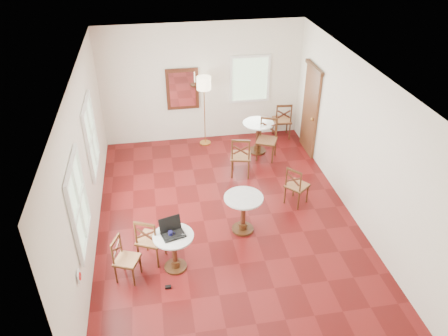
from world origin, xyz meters
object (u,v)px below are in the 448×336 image
object	(u,v)px
chair_mid_a	(241,156)
chair_mid_b	(296,186)
water_glass	(183,236)
navy_mug	(171,234)
cafe_table_near	(174,248)
floor_lamp	(204,88)
laptop	(172,230)
chair_back_b	(267,139)
mouse	(173,239)
cafe_table_mid	(243,210)
chair_near_a	(150,239)
cafe_table_back	(258,134)
power_adapter	(168,287)
chair_back_a	(282,120)
chair_near_b	(126,259)

from	to	relation	value
chair_mid_a	chair_mid_b	size ratio (longest dim) A/B	1.12
chair_mid_a	water_glass	xyz separation A→B (m)	(-1.53, -2.81, 0.27)
navy_mug	cafe_table_near	bearing A→B (deg)	6.67
chair_mid_b	navy_mug	world-z (taller)	chair_mid_b
chair_mid_b	navy_mug	distance (m)	3.03
floor_lamp	laptop	xyz separation A→B (m)	(-1.11, -4.27, -0.73)
cafe_table_near	navy_mug	size ratio (longest dim) A/B	6.26
chair_mid_a	chair_back_b	world-z (taller)	chair_back_b
floor_lamp	water_glass	size ratio (longest dim) A/B	20.67
chair_mid_b	mouse	bearing A→B (deg)	81.31
cafe_table_near	chair_back_b	distance (m)	4.18
cafe_table_mid	chair_near_a	distance (m)	1.82
floor_lamp	mouse	bearing A→B (deg)	-104.00
cafe_table_back	power_adapter	distance (m)	4.86
cafe_table_near	floor_lamp	bearing A→B (deg)	75.76
cafe_table_mid	navy_mug	size ratio (longest dim) A/B	6.70
chair_back_b	power_adapter	xyz separation A→B (m)	(-2.63, -3.82, -0.48)
cafe_table_mid	mouse	xyz separation A→B (m)	(-1.36, -0.90, 0.26)
navy_mug	chair_mid_b	bearing A→B (deg)	28.87
cafe_table_back	laptop	distance (m)	4.34
navy_mug	chair_back_b	bearing A→B (deg)	53.38
floor_lamp	mouse	size ratio (longest dim) A/B	17.12
chair_near_a	power_adapter	size ratio (longest dim) A/B	9.44
chair_near_a	power_adapter	bearing A→B (deg)	132.39
floor_lamp	water_glass	bearing A→B (deg)	-101.98
cafe_table_back	cafe_table_mid	bearing A→B (deg)	-108.50
chair_back_a	water_glass	world-z (taller)	chair_back_a
cafe_table_near	floor_lamp	size ratio (longest dim) A/B	0.40
chair_back_a	mouse	size ratio (longest dim) A/B	9.42
mouse	power_adapter	size ratio (longest dim) A/B	1.06
cafe_table_near	mouse	size ratio (longest dim) A/B	6.87
chair_mid_a	laptop	bearing A→B (deg)	70.86
chair_near_b	laptop	distance (m)	0.89
cafe_table_back	mouse	distance (m)	4.48
cafe_table_mid	power_adapter	size ratio (longest dim) A/B	7.78
cafe_table_back	mouse	xyz separation A→B (m)	(-2.33, -3.82, 0.25)
chair_mid_a	floor_lamp	xyz separation A→B (m)	(-0.60, 1.61, 1.03)
floor_lamp	laptop	distance (m)	4.48
chair_near_b	chair_back_a	world-z (taller)	chair_back_a
cafe_table_back	water_glass	distance (m)	4.38
chair_near_b	chair_mid_a	xyz separation A→B (m)	(2.50, 2.81, 0.08)
chair_near_a	chair_mid_b	xyz separation A→B (m)	(2.98, 1.18, -0.03)
chair_near_b	power_adapter	size ratio (longest dim) A/B	8.25
chair_mid_a	navy_mug	xyz separation A→B (m)	(-1.73, -2.72, 0.28)
cafe_table_mid	mouse	distance (m)	1.65
laptop	power_adapter	size ratio (longest dim) A/B	4.49
chair_mid_b	water_glass	xyz separation A→B (m)	(-2.44, -1.54, 0.33)
cafe_table_back	chair_back_a	world-z (taller)	chair_back_a
power_adapter	cafe_table_back	bearing A→B (deg)	59.12
mouse	chair_back_a	bearing A→B (deg)	47.83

